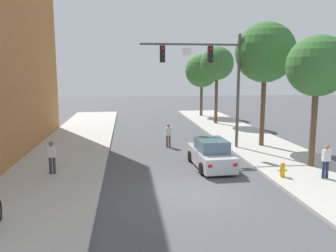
% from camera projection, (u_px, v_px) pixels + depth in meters
% --- Properties ---
extents(ground_plane, '(120.00, 120.00, 0.00)m').
position_uv_depth(ground_plane, '(193.00, 193.00, 14.55)').
color(ground_plane, '#4C4C51').
extents(sidewalk_left, '(5.00, 60.00, 0.15)m').
position_uv_depth(sidewalk_left, '(38.00, 198.00, 13.74)').
color(sidewalk_left, '#B2AFA8').
rests_on(sidewalk_left, ground).
extents(sidewalk_right, '(5.00, 60.00, 0.15)m').
position_uv_depth(sidewalk_right, '(333.00, 185.00, 15.33)').
color(sidewalk_right, '#B2AFA8').
rests_on(sidewalk_right, ground).
extents(traffic_signal_mast, '(6.60, 0.38, 7.50)m').
position_uv_depth(traffic_signal_mast, '(211.00, 70.00, 21.85)').
color(traffic_signal_mast, '#514C47').
rests_on(traffic_signal_mast, sidewalk_right).
extents(car_lead_silver, '(1.97, 4.30, 1.60)m').
position_uv_depth(car_lead_silver, '(211.00, 154.00, 18.37)').
color(car_lead_silver, '#B7B7BC').
rests_on(car_lead_silver, ground).
extents(pedestrian_sidewalk_left_walker, '(0.36, 0.22, 1.64)m').
position_uv_depth(pedestrian_sidewalk_left_walker, '(52.00, 156.00, 16.67)').
color(pedestrian_sidewalk_left_walker, '#333338').
rests_on(pedestrian_sidewalk_left_walker, sidewalk_left).
extents(pedestrian_crossing_road, '(0.36, 0.22, 1.64)m').
position_uv_depth(pedestrian_crossing_road, '(168.00, 134.00, 23.31)').
color(pedestrian_crossing_road, brown).
rests_on(pedestrian_crossing_road, ground).
extents(pedestrian_sidewalk_right_walker, '(0.36, 0.22, 1.64)m').
position_uv_depth(pedestrian_sidewalk_right_walker, '(326.00, 160.00, 15.94)').
color(pedestrian_sidewalk_right_walker, '#232847').
rests_on(pedestrian_sidewalk_right_walker, sidewalk_right).
extents(fire_hydrant, '(0.48, 0.24, 0.72)m').
position_uv_depth(fire_hydrant, '(282.00, 169.00, 16.30)').
color(fire_hydrant, gold).
rests_on(fire_hydrant, sidewalk_right).
extents(street_tree_nearest, '(3.21, 3.21, 6.97)m').
position_uv_depth(street_tree_nearest, '(317.00, 66.00, 17.43)').
color(street_tree_nearest, brown).
rests_on(street_tree_nearest, sidewalk_right).
extents(street_tree_second, '(4.03, 4.03, 8.36)m').
position_uv_depth(street_tree_second, '(265.00, 53.00, 22.44)').
color(street_tree_second, brown).
rests_on(street_tree_second, sidewalk_right).
extents(street_tree_third, '(3.26, 3.26, 7.54)m').
position_uv_depth(street_tree_third, '(217.00, 64.00, 32.73)').
color(street_tree_third, brown).
rests_on(street_tree_third, sidewalk_right).
extents(street_tree_farthest, '(3.86, 3.86, 7.16)m').
position_uv_depth(street_tree_farthest, '(202.00, 71.00, 38.77)').
color(street_tree_farthest, brown).
rests_on(street_tree_farthest, sidewalk_right).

